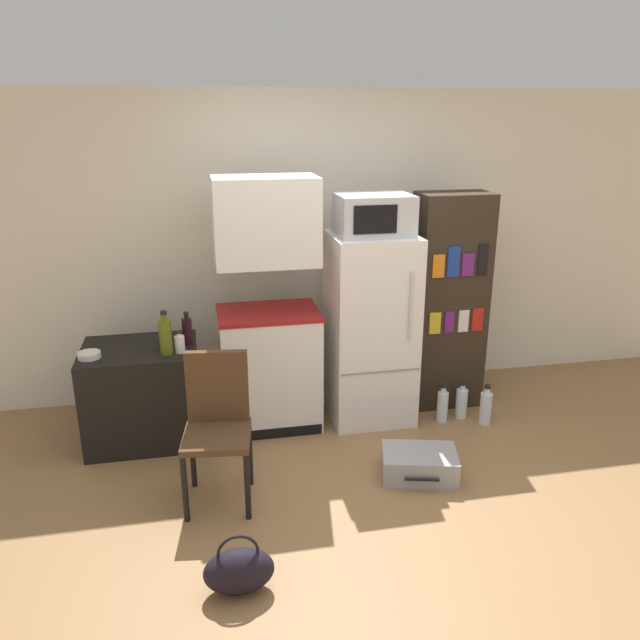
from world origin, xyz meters
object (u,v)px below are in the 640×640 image
(refrigerator, at_px, (371,329))
(bookshelf, at_px, (449,302))
(microwave, at_px, (374,215))
(handbag, at_px, (239,570))
(side_table, at_px, (143,393))
(bottle_milk_white, at_px, (180,344))
(water_bottle_front, at_px, (442,406))
(water_bottle_middle, at_px, (486,407))
(bottle_olive_oil, at_px, (165,336))
(chair, at_px, (217,415))
(bowl, at_px, (89,355))
(water_bottle_back, at_px, (461,402))
(suitcase_large_flat, at_px, (419,464))
(bottle_wine_dark, at_px, (187,331))
(kitchen_hutch, at_px, (268,317))

(refrigerator, distance_m, bookshelf, 0.70)
(microwave, bearing_deg, handbag, -123.79)
(side_table, height_order, bottle_milk_white, bottle_milk_white)
(water_bottle_front, height_order, water_bottle_middle, water_bottle_middle)
(bottle_olive_oil, height_order, chair, bottle_olive_oil)
(microwave, xyz_separation_m, bookshelf, (0.68, 0.12, -0.74))
(bowl, bearing_deg, microwave, 4.45)
(water_bottle_back, bearing_deg, water_bottle_front, -169.60)
(side_table, relative_size, bottle_milk_white, 5.26)
(bottle_milk_white, height_order, suitcase_large_flat, bottle_milk_white)
(suitcase_large_flat, relative_size, water_bottle_back, 1.84)
(side_table, bearing_deg, refrigerator, 0.92)
(refrigerator, distance_m, bottle_wine_dark, 1.38)
(refrigerator, bearing_deg, chair, -144.51)
(bottle_milk_white, relative_size, water_bottle_middle, 0.48)
(kitchen_hutch, height_order, bookshelf, kitchen_hutch)
(microwave, bearing_deg, water_bottle_back, -14.99)
(kitchen_hutch, distance_m, refrigerator, 0.79)
(side_table, height_order, handbag, side_table)
(kitchen_hutch, relative_size, bowl, 12.37)
(side_table, relative_size, bottle_wine_dark, 3.32)
(bottle_wine_dark, bearing_deg, water_bottle_front, -6.08)
(handbag, bearing_deg, suitcase_large_flat, 33.05)
(bookshelf, bearing_deg, bowl, -174.09)
(side_table, xyz_separation_m, bottle_wine_dark, (0.35, 0.01, 0.46))
(bottle_milk_white, relative_size, suitcase_large_flat, 0.28)
(microwave, xyz_separation_m, suitcase_large_flat, (0.09, -0.93, -1.51))
(kitchen_hutch, bearing_deg, microwave, -2.20)
(side_table, distance_m, microwave, 2.13)
(microwave, distance_m, water_bottle_middle, 1.73)
(refrigerator, height_order, bottle_milk_white, refrigerator)
(bottle_olive_oil, xyz_separation_m, suitcase_large_flat, (1.61, -0.74, -0.76))
(bottle_olive_oil, bearing_deg, bookshelf, 7.94)
(side_table, distance_m, water_bottle_back, 2.45)
(water_bottle_front, relative_size, water_bottle_middle, 0.97)
(kitchen_hutch, height_order, water_bottle_back, kitchen_hutch)
(handbag, bearing_deg, water_bottle_front, 41.80)
(side_table, relative_size, handbag, 2.24)
(bottle_wine_dark, relative_size, chair, 0.26)
(microwave, bearing_deg, refrigerator, 72.85)
(bookshelf, relative_size, bottle_milk_white, 11.29)
(bowl, xyz_separation_m, water_bottle_middle, (2.89, -0.16, -0.60))
(side_table, distance_m, bottle_wine_dark, 0.58)
(bookshelf, bearing_deg, water_bottle_back, -84.16)
(bottle_wine_dark, bearing_deg, side_table, -178.58)
(kitchen_hutch, height_order, water_bottle_front, kitchen_hutch)
(bottle_olive_oil, distance_m, water_bottle_middle, 2.48)
(suitcase_large_flat, bearing_deg, kitchen_hutch, 146.82)
(bottle_olive_oil, height_order, bowl, bottle_olive_oil)
(suitcase_large_flat, xyz_separation_m, water_bottle_middle, (0.76, 0.61, 0.05))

